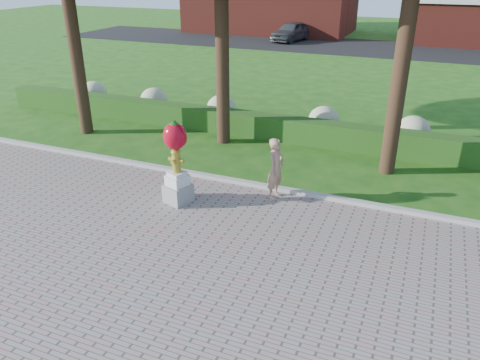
% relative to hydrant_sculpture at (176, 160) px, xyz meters
% --- Properties ---
extents(ground, '(100.00, 100.00, 0.00)m').
position_rel_hydrant_sculpture_xyz_m(ground, '(1.19, -1.42, -1.18)').
color(ground, '#1D5214').
rests_on(ground, ground).
extents(curb, '(40.00, 0.18, 0.15)m').
position_rel_hydrant_sculpture_xyz_m(curb, '(1.19, 1.58, -1.11)').
color(curb, '#ADADA5').
rests_on(curb, ground).
extents(lawn_hedge, '(24.00, 0.70, 0.80)m').
position_rel_hydrant_sculpture_xyz_m(lawn_hedge, '(1.19, 5.58, -0.78)').
color(lawn_hedge, '#1F4915').
rests_on(lawn_hedge, ground).
extents(hydrangea_row, '(20.10, 1.10, 0.99)m').
position_rel_hydrant_sculpture_xyz_m(hydrangea_row, '(1.76, 6.58, -0.63)').
color(hydrangea_row, beige).
rests_on(hydrangea_row, ground).
extents(street, '(50.00, 8.00, 0.02)m').
position_rel_hydrant_sculpture_xyz_m(street, '(1.19, 26.58, -1.17)').
color(street, black).
rests_on(street, ground).
extents(hydrant_sculpture, '(0.75, 0.75, 2.16)m').
position_rel_hydrant_sculpture_xyz_m(hydrant_sculpture, '(0.00, 0.00, 0.00)').
color(hydrant_sculpture, gray).
rests_on(hydrant_sculpture, walkway).
extents(woman, '(0.48, 0.65, 1.61)m').
position_rel_hydrant_sculpture_xyz_m(woman, '(2.20, 1.18, -0.34)').
color(woman, tan).
rests_on(woman, walkway).
extents(parked_car, '(2.61, 4.58, 1.47)m').
position_rel_hydrant_sculpture_xyz_m(parked_car, '(-5.32, 27.46, -0.43)').
color(parked_car, '#42464A').
rests_on(parked_car, street).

